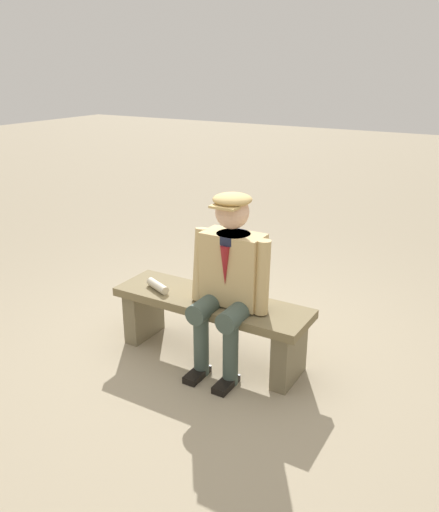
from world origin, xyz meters
The scene contains 4 objects.
ground_plane centered at (0.00, 0.00, 0.00)m, with size 30.00×30.00×0.00m, color gray.
bench centered at (0.00, 0.00, 0.34)m, with size 1.52×0.45×0.49m.
seated_man centered at (-0.19, 0.06, 0.74)m, with size 0.61×0.55×1.31m.
rolled_magazine centered at (0.43, 0.07, 0.52)m, with size 0.06×0.06×0.24m, color beige.
Camera 1 is at (-1.83, 3.00, 2.13)m, focal length 36.59 mm.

